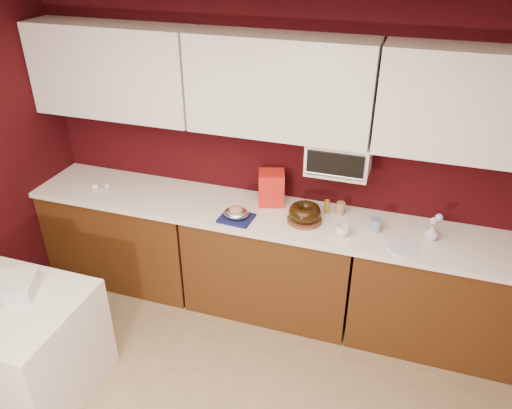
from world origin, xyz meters
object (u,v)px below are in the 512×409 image
at_px(toaster_oven, 339,156).
at_px(coffee_mug, 342,229).
at_px(foil_ham_nest, 236,213).
at_px(blue_jar, 376,225).
at_px(pandoro_box, 271,188).
at_px(flower_vase, 432,232).
at_px(bundt_cake, 305,212).
at_px(dining_table, 15,344).
at_px(newspaper_stack, 10,287).

bearing_deg(toaster_oven, coffee_mug, -69.27).
bearing_deg(foil_ham_nest, blue_jar, 9.41).
xyz_separation_m(pandoro_box, flower_vase, (1.22, -0.14, -0.07)).
relative_size(toaster_oven, flower_vase, 3.68).
xyz_separation_m(bundt_cake, coffee_mug, (0.30, -0.10, -0.03)).
xyz_separation_m(dining_table, pandoro_box, (1.35, 1.50, 0.66)).
bearing_deg(pandoro_box, newspaper_stack, -150.41).
relative_size(toaster_oven, newspaper_stack, 1.40).
distance_m(dining_table, pandoro_box, 2.12).
distance_m(pandoro_box, flower_vase, 1.23).
bearing_deg(foil_ham_nest, pandoro_box, 61.06).
distance_m(dining_table, flower_vase, 2.96).
relative_size(toaster_oven, foil_ham_nest, 2.36).
xyz_separation_m(bundt_cake, flower_vase, (0.90, 0.05, -0.02)).
distance_m(coffee_mug, newspaper_stack, 2.25).
bearing_deg(dining_table, foil_ham_nest, 45.28).
bearing_deg(toaster_oven, pandoro_box, -179.60).
bearing_deg(bundt_cake, toaster_oven, 46.08).
distance_m(blue_jar, flower_vase, 0.38).
height_order(foil_ham_nest, blue_jar, blue_jar).
height_order(foil_ham_nest, newspaper_stack, foil_ham_nest).
bearing_deg(newspaper_stack, foil_ham_nest, 43.46).
relative_size(bundt_cake, pandoro_box, 0.89).
height_order(dining_table, coffee_mug, coffee_mug).
relative_size(dining_table, pandoro_box, 3.71).
height_order(bundt_cake, coffee_mug, bundt_cake).
relative_size(bundt_cake, coffee_mug, 2.47).
bearing_deg(coffee_mug, flower_vase, 13.71).
bearing_deg(toaster_oven, flower_vase, -11.65).
height_order(coffee_mug, flower_vase, flower_vase).
bearing_deg(flower_vase, foil_ham_nest, -172.72).
distance_m(bundt_cake, pandoro_box, 0.37).
xyz_separation_m(foil_ham_nest, pandoro_box, (0.18, 0.32, 0.08)).
xyz_separation_m(pandoro_box, coffee_mug, (0.61, -0.29, -0.09)).
xyz_separation_m(foil_ham_nest, coffee_mug, (0.79, 0.03, -0.01)).
bearing_deg(blue_jar, toaster_oven, 154.35).
xyz_separation_m(bundt_cake, pandoro_box, (-0.32, 0.19, 0.05)).
xyz_separation_m(toaster_oven, bundt_cake, (-0.19, -0.19, -0.39)).
bearing_deg(pandoro_box, toaster_oven, -16.75).
bearing_deg(pandoro_box, flower_vase, -23.87).
bearing_deg(flower_vase, bundt_cake, -176.97).
bearing_deg(flower_vase, dining_table, -152.08).
xyz_separation_m(dining_table, flower_vase, (2.56, 1.36, 0.59)).
height_order(foil_ham_nest, pandoro_box, pandoro_box).
height_order(toaster_oven, flower_vase, toaster_oven).
distance_m(toaster_oven, coffee_mug, 0.53).
bearing_deg(blue_jar, bundt_cake, -175.92).
bearing_deg(foil_ham_nest, bundt_cake, 14.80).
distance_m(toaster_oven, bundt_cake, 0.48).
distance_m(foil_ham_nest, newspaper_stack, 1.60).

